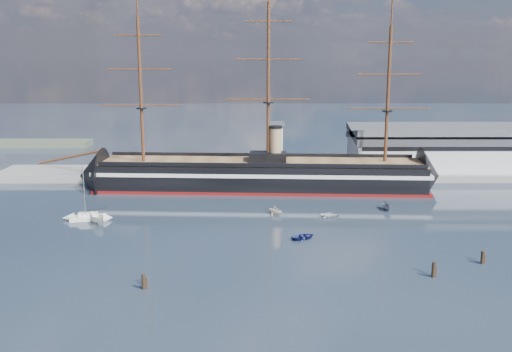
{
  "coord_description": "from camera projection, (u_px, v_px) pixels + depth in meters",
  "views": [
    {
      "loc": [
        -3.23,
        -93.11,
        36.39
      ],
      "look_at": [
        -2.87,
        35.0,
        9.0
      ],
      "focal_mm": 40.0,
      "sensor_mm": 36.0,
      "label": 1
    }
  ],
  "objects": [
    {
      "name": "motorboat_a",
      "position": [
        97.0,
        223.0,
        125.45
      ],
      "size": [
        7.16,
        5.22,
        2.7
      ],
      "primitive_type": "imported",
      "rotation": [
        0.0,
        0.0,
        0.46
      ],
      "color": "white",
      "rests_on": "ground"
    },
    {
      "name": "piling_far_right",
      "position": [
        482.0,
        264.0,
        101.15
      ],
      "size": [
        0.64,
        0.64,
        3.05
      ],
      "primitive_type": "cylinder",
      "color": "black",
      "rests_on": "ground"
    },
    {
      "name": "quay_tower",
      "position": [
        276.0,
        147.0,
        168.03
      ],
      "size": [
        5.0,
        5.0,
        15.0
      ],
      "color": "silver",
      "rests_on": "ground"
    },
    {
      "name": "warship",
      "position": [
        254.0,
        175.0,
        156.49
      ],
      "size": [
        113.28,
        20.87,
        53.94
      ],
      "rotation": [
        0.0,
        0.0,
        -0.05
      ],
      "color": "black",
      "rests_on": "ground"
    },
    {
      "name": "motorboat_e",
      "position": [
        330.0,
        217.0,
        130.15
      ],
      "size": [
        1.38,
        2.82,
        1.27
      ],
      "primitive_type": "imported",
      "rotation": [
        0.0,
        0.0,
        1.46
      ],
      "color": "silver",
      "rests_on": "ground"
    },
    {
      "name": "piling_near_right",
      "position": [
        433.0,
        277.0,
        95.01
      ],
      "size": [
        0.64,
        0.64,
        3.35
      ],
      "primitive_type": "cylinder",
      "color": "black",
      "rests_on": "ground"
    },
    {
      "name": "sailboat",
      "position": [
        88.0,
        217.0,
        127.51
      ],
      "size": [
        8.32,
        4.09,
        12.8
      ],
      "rotation": [
        0.0,
        0.0,
        0.23
      ],
      "color": "silver",
      "rests_on": "ground"
    },
    {
      "name": "motorboat_c",
      "position": [
        387.0,
        210.0,
        135.81
      ],
      "size": [
        5.08,
        2.31,
        1.97
      ],
      "primitive_type": "imported",
      "rotation": [
        0.0,
        0.0,
        0.11
      ],
      "color": "slate",
      "rests_on": "ground"
    },
    {
      "name": "motorboat_d",
      "position": [
        275.0,
        214.0,
        132.34
      ],
      "size": [
        6.13,
        6.36,
        2.26
      ],
      "primitive_type": "imported",
      "rotation": [
        0.0,
        0.0,
        0.83
      ],
      "color": "beige",
      "rests_on": "ground"
    },
    {
      "name": "quay",
      "position": [
        298.0,
        177.0,
        173.02
      ],
      "size": [
        180.0,
        18.0,
        2.0
      ],
      "primitive_type": "cube",
      "color": "slate",
      "rests_on": "ground"
    },
    {
      "name": "piling_near_left",
      "position": [
        144.0,
        289.0,
        90.25
      ],
      "size": [
        0.64,
        0.64,
        3.16
      ],
      "primitive_type": "cylinder",
      "color": "black",
      "rests_on": "ground"
    },
    {
      "name": "motorboat_b",
      "position": [
        304.0,
        239.0,
        114.67
      ],
      "size": [
        2.66,
        3.38,
        1.48
      ],
      "primitive_type": "imported",
      "rotation": [
        0.0,
        0.0,
        2.09
      ],
      "color": "navy",
      "rests_on": "ground"
    },
    {
      "name": "warehouse",
      "position": [
        453.0,
        149.0,
        175.4
      ],
      "size": [
        63.0,
        21.0,
        11.6
      ],
      "color": "#B7BABC",
      "rests_on": "ground"
    },
    {
      "name": "ground",
      "position": [
        268.0,
        208.0,
        137.79
      ],
      "size": [
        600.0,
        600.0,
        0.0
      ],
      "primitive_type": "plane",
      "color": "#162331",
      "rests_on": "ground"
    }
  ]
}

